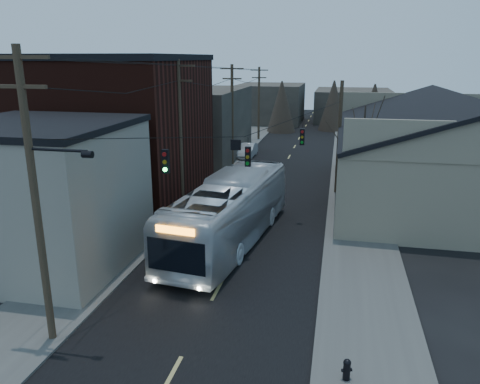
# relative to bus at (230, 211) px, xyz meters

# --- Properties ---
(road_surface) EXTENTS (9.00, 110.00, 0.02)m
(road_surface) POSITION_rel_bus_xyz_m (0.73, 16.41, -1.85)
(road_surface) COLOR black
(road_surface) RESTS_ON ground
(sidewalk_left) EXTENTS (4.00, 110.00, 0.12)m
(sidewalk_left) POSITION_rel_bus_xyz_m (-5.77, 16.41, -1.80)
(sidewalk_left) COLOR #474744
(sidewalk_left) RESTS_ON ground
(sidewalk_right) EXTENTS (4.00, 110.00, 0.12)m
(sidewalk_right) POSITION_rel_bus_xyz_m (7.23, 16.41, -1.80)
(sidewalk_right) COLOR #474744
(sidewalk_right) RESTS_ON ground
(building_clapboard) EXTENTS (8.00, 8.00, 7.00)m
(building_clapboard) POSITION_rel_bus_xyz_m (-8.27, -4.59, 1.64)
(building_clapboard) COLOR gray
(building_clapboard) RESTS_ON ground
(building_brick) EXTENTS (10.00, 12.00, 10.00)m
(building_brick) POSITION_rel_bus_xyz_m (-9.27, 6.41, 3.14)
(building_brick) COLOR black
(building_brick) RESTS_ON ground
(building_left_far) EXTENTS (9.00, 14.00, 7.00)m
(building_left_far) POSITION_rel_bus_xyz_m (-8.77, 22.41, 1.64)
(building_left_far) COLOR #342E29
(building_left_far) RESTS_ON ground
(warehouse) EXTENTS (16.16, 20.60, 7.73)m
(warehouse) POSITION_rel_bus_xyz_m (13.73, 11.41, 0.84)
(warehouse) COLOR #7E6F5B
(warehouse) RESTS_ON ground
(building_far_left) EXTENTS (10.00, 12.00, 6.00)m
(building_far_left) POSITION_rel_bus_xyz_m (-5.27, 51.41, 1.14)
(building_far_left) COLOR #342E29
(building_far_left) RESTS_ON ground
(building_far_right) EXTENTS (12.00, 14.00, 5.00)m
(building_far_right) POSITION_rel_bus_xyz_m (7.73, 56.41, 0.64)
(building_far_right) COLOR #342E29
(building_far_right) RESTS_ON ground
(bare_tree) EXTENTS (0.40, 0.40, 7.20)m
(bare_tree) POSITION_rel_bus_xyz_m (7.23, 6.41, 1.74)
(bare_tree) COLOR black
(bare_tree) RESTS_ON ground
(utility_lines) EXTENTS (11.24, 45.28, 10.50)m
(utility_lines) POSITION_rel_bus_xyz_m (-2.38, 10.55, 3.09)
(utility_lines) COLOR #382B1E
(utility_lines) RESTS_ON ground
(bus) EXTENTS (4.77, 13.65, 3.72)m
(bus) POSITION_rel_bus_xyz_m (0.00, 0.00, 0.00)
(bus) COLOR silver
(bus) RESTS_ON ground
(parked_car) EXTENTS (1.56, 4.32, 1.42)m
(parked_car) POSITION_rel_bus_xyz_m (-3.57, 23.45, -1.15)
(parked_car) COLOR #AFB3B7
(parked_car) RESTS_ON ground
(fire_hydrant) EXTENTS (0.36, 0.25, 0.74)m
(fire_hydrant) POSITION_rel_bus_xyz_m (6.36, -10.75, -1.35)
(fire_hydrant) COLOR black
(fire_hydrant) RESTS_ON sidewalk_right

